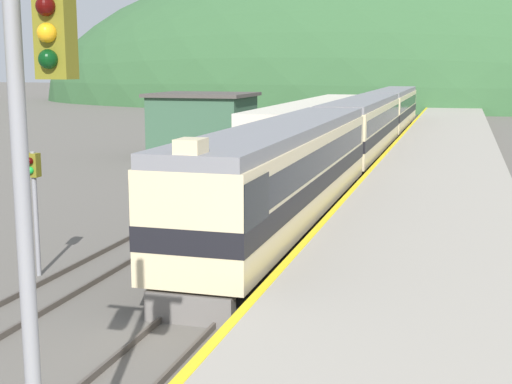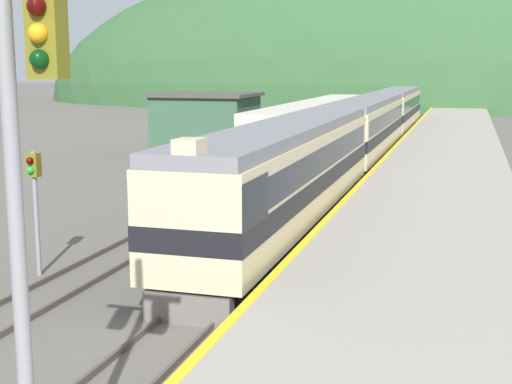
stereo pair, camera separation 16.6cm
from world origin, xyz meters
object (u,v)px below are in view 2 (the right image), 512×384
(siding_train, at_px, (314,126))
(express_train_lead_car, at_px, (286,174))
(carriage_third, at_px, (397,110))
(signal_post_siding, at_px, (34,187))
(carriage_second, at_px, (366,128))
(signal_mast_main, at_px, (11,146))

(siding_train, bearing_deg, express_train_lead_car, -80.31)
(carriage_third, xyz_separation_m, signal_post_siding, (-5.91, -50.05, 0.44))
(carriage_second, bearing_deg, carriage_third, 90.00)
(siding_train, xyz_separation_m, signal_post_siding, (-1.34, -34.17, 0.82))
(express_train_lead_car, xyz_separation_m, signal_mast_main, (1.26, -18.45, 3.06))
(express_train_lead_car, height_order, signal_post_siding, express_train_lead_car)
(carriage_second, height_order, siding_train, carriage_second)
(carriage_third, height_order, signal_mast_main, signal_mast_main)
(carriage_second, distance_m, siding_train, 6.93)
(siding_train, bearing_deg, signal_post_siding, -92.25)
(carriage_third, relative_size, signal_mast_main, 2.47)
(carriage_second, xyz_separation_m, signal_mast_main, (1.26, -40.02, 3.07))
(express_train_lead_car, bearing_deg, siding_train, 99.69)
(signal_post_siding, bearing_deg, carriage_third, 83.26)
(signal_mast_main, bearing_deg, express_train_lead_car, 93.91)
(carriage_third, bearing_deg, signal_post_siding, -96.74)
(signal_mast_main, height_order, signal_post_siding, signal_mast_main)
(carriage_second, bearing_deg, siding_train, 131.37)
(carriage_second, height_order, signal_mast_main, signal_mast_main)
(carriage_second, bearing_deg, signal_post_siding, -101.54)
(signal_mast_main, bearing_deg, signal_post_siding, 123.01)
(signal_post_siding, bearing_deg, signal_mast_main, -56.99)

